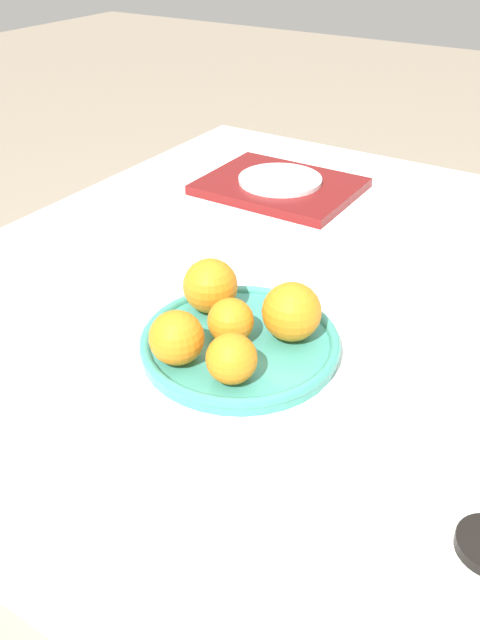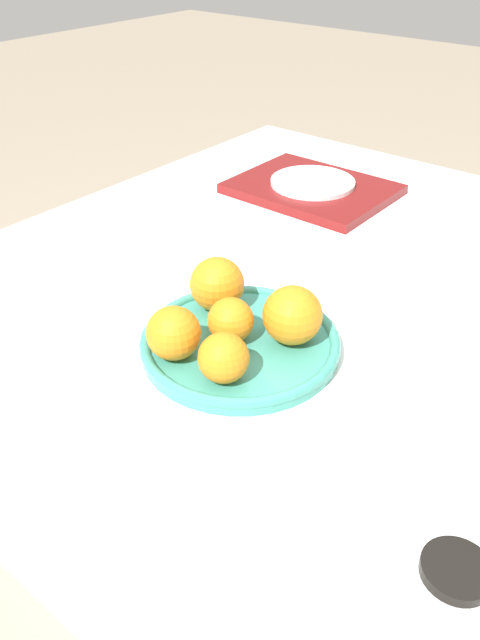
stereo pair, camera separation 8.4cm
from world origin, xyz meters
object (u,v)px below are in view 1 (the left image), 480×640
object	(u,v)px
orange_1	(231,321)
serving_tray	(280,186)
orange_3	(232,359)
orange_0	(292,312)
fruit_platter	(240,342)
orange_4	(177,338)
side_plate	(280,180)
orange_2	(210,286)

from	to	relation	value
orange_1	serving_tray	distance (m)	0.58
orange_1	orange_3	bearing A→B (deg)	-56.22
orange_0	orange_3	size ratio (longest dim) A/B	1.25
fruit_platter	orange_3	xyz separation A→B (m)	(0.04, -0.08, 0.04)
orange_4	side_plate	xyz separation A→B (m)	(-0.19, 0.61, -0.03)
serving_tray	orange_1	bearing A→B (deg)	-67.56
fruit_platter	orange_0	world-z (taller)	orange_0
orange_1	orange_4	world-z (taller)	orange_4
orange_0	orange_1	size ratio (longest dim) A/B	1.28
serving_tray	fruit_platter	bearing A→B (deg)	-66.33
orange_4	side_plate	distance (m)	0.64
orange_4	serving_tray	world-z (taller)	orange_4
orange_0	orange_4	world-z (taller)	orange_0
orange_1	serving_tray	xyz separation A→B (m)	(-0.22, 0.54, -0.04)
orange_2	orange_3	xyz separation A→B (m)	(0.11, -0.12, -0.01)
orange_2	serving_tray	distance (m)	0.51
fruit_platter	orange_4	distance (m)	0.10
orange_1	side_plate	xyz separation A→B (m)	(-0.22, 0.54, -0.02)
side_plate	fruit_platter	bearing A→B (deg)	-66.33
fruit_platter	serving_tray	xyz separation A→B (m)	(-0.23, 0.53, -0.00)
orange_3	orange_4	xyz separation A→B (m)	(-0.08, -0.00, 0.00)
orange_1	orange_2	xyz separation A→B (m)	(-0.07, 0.05, 0.01)
orange_3	orange_4	distance (m)	0.08
orange_2	orange_4	bearing A→B (deg)	-75.24
orange_0	orange_1	world-z (taller)	orange_0
orange_3	orange_4	bearing A→B (deg)	-176.71
fruit_platter	orange_3	size ratio (longest dim) A/B	4.25
orange_4	serving_tray	xyz separation A→B (m)	(-0.19, 0.61, -0.04)
orange_1	orange_2	distance (m)	0.08
orange_0	orange_4	bearing A→B (deg)	-128.23
fruit_platter	orange_1	distance (m)	0.04
fruit_platter	side_plate	bearing A→B (deg)	113.67
orange_1	side_plate	world-z (taller)	orange_1
fruit_platter	orange_1	bearing A→B (deg)	-145.23
orange_4	orange_1	bearing A→B (deg)	65.25
orange_4	side_plate	world-z (taller)	orange_4
orange_1	orange_3	size ratio (longest dim) A/B	0.97
fruit_platter	side_plate	xyz separation A→B (m)	(-0.23, 0.53, 0.01)
orange_3	orange_1	bearing A→B (deg)	123.78
orange_0	orange_4	size ratio (longest dim) A/B	1.13
orange_3	serving_tray	bearing A→B (deg)	113.87
orange_3	side_plate	size ratio (longest dim) A/B	0.37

